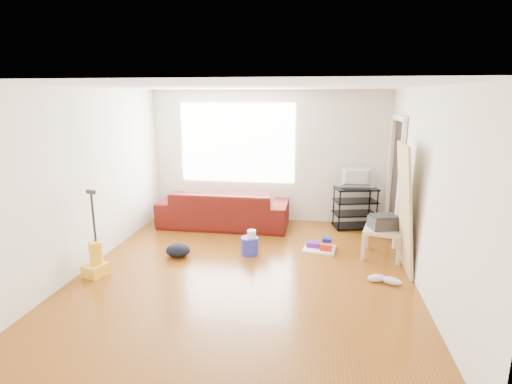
# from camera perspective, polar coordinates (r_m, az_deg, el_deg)

# --- Properties ---
(room) EXTENTS (4.51, 5.01, 2.51)m
(room) POSITION_cam_1_polar(r_m,az_deg,el_deg) (5.38, -0.56, 1.43)
(room) COLOR #6E4208
(room) RESTS_ON ground
(sofa) EXTENTS (2.38, 0.93, 0.70)m
(sofa) POSITION_cam_1_polar(r_m,az_deg,el_deg) (7.58, -4.57, -4.81)
(sofa) COLOR #3B0D08
(sofa) RESTS_ON ground
(tv_stand) EXTENTS (0.84, 0.60, 0.76)m
(tv_stand) POSITION_cam_1_polar(r_m,az_deg,el_deg) (7.57, 13.94, -2.14)
(tv_stand) COLOR black
(tv_stand) RESTS_ON ground
(tv) EXTENTS (0.66, 0.09, 0.38)m
(tv) POSITION_cam_1_polar(r_m,az_deg,el_deg) (7.44, 14.19, 2.02)
(tv) COLOR black
(tv) RESTS_ON tv_stand
(side_table) EXTENTS (0.65, 0.65, 0.45)m
(side_table) POSITION_cam_1_polar(r_m,az_deg,el_deg) (6.33, 17.68, -5.60)
(side_table) COLOR #CFB185
(side_table) RESTS_ON ground
(printer) EXTENTS (0.47, 0.41, 0.21)m
(printer) POSITION_cam_1_polar(r_m,az_deg,el_deg) (6.28, 17.79, -4.11)
(printer) COLOR #2B2B2B
(printer) RESTS_ON side_table
(bucket) EXTENTS (0.33, 0.33, 0.27)m
(bucket) POSITION_cam_1_polar(r_m,az_deg,el_deg) (6.26, -0.91, -8.83)
(bucket) COLOR #282EB6
(bucket) RESTS_ON ground
(toilet_paper) EXTENTS (0.13, 0.13, 0.12)m
(toilet_paper) POSITION_cam_1_polar(r_m,az_deg,el_deg) (6.17, -0.64, -7.20)
(toilet_paper) COLOR white
(toilet_paper) RESTS_ON bucket
(cleaning_tray) EXTENTS (0.53, 0.45, 0.17)m
(cleaning_tray) POSITION_cam_1_polar(r_m,az_deg,el_deg) (6.47, 9.19, -7.74)
(cleaning_tray) COLOR white
(cleaning_tray) RESTS_ON ground
(backpack) EXTENTS (0.39, 0.33, 0.21)m
(backpack) POSITION_cam_1_polar(r_m,az_deg,el_deg) (6.27, -11.03, -9.06)
(backpack) COLOR black
(backpack) RESTS_ON ground
(sneakers) EXTENTS (0.46, 0.23, 0.10)m
(sneakers) POSITION_cam_1_polar(r_m,az_deg,el_deg) (5.59, 17.83, -11.83)
(sneakers) COLOR silver
(sneakers) RESTS_ON ground
(vacuum) EXTENTS (0.32, 0.34, 1.18)m
(vacuum) POSITION_cam_1_polar(r_m,az_deg,el_deg) (5.91, -21.94, -8.97)
(vacuum) COLOR yellow
(vacuum) RESTS_ON ground
(door_panel) EXTENTS (0.22, 0.72, 1.78)m
(door_panel) POSITION_cam_1_polar(r_m,az_deg,el_deg) (6.05, 19.82, -10.50)
(door_panel) COLOR tan
(door_panel) RESTS_ON ground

